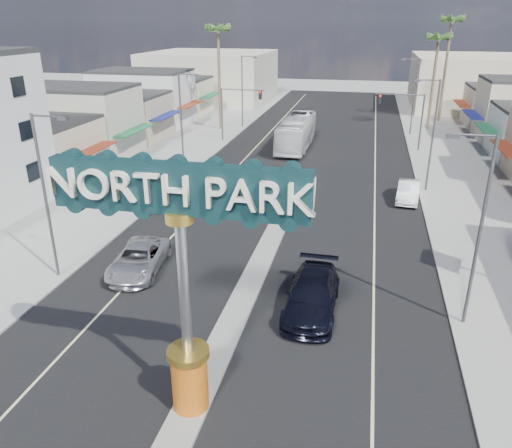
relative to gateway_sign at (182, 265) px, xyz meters
The scene contains 25 objects.
ground 28.64m from the gateway_sign, 90.00° to the left, with size 160.00×160.00×0.00m, color gray.
road 28.64m from the gateway_sign, 90.00° to the left, with size 20.00×120.00×0.01m, color black.
median_island 13.37m from the gateway_sign, 90.00° to the left, with size 1.30×30.00×0.16m, color gray.
sidewalk_left 31.87m from the gateway_sign, 116.55° to the left, with size 8.00×120.00×0.12m, color gray.
sidewalk_right 31.87m from the gateway_sign, 63.45° to the left, with size 8.00×120.00×0.12m, color gray.
storefront_row_left 47.62m from the gateway_sign, 120.33° to the left, with size 12.00×42.00×6.00m, color beige.
backdrop_far_left 76.29m from the gateway_sign, 106.77° to the left, with size 20.00×20.00×8.00m, color #B7B29E.
backdrop_far_right 76.29m from the gateway_sign, 73.23° to the left, with size 20.00×20.00×8.00m, color beige.
gateway_sign is the anchor object (origin of this frame).
traffic_signal_left 43.04m from the gateway_sign, 102.33° to the left, with size 5.09×0.45×6.00m.
traffic_signal_right 43.04m from the gateway_sign, 77.67° to the left, with size 5.09×0.45×6.00m.
streetlight_l_near 13.19m from the gateway_sign, 142.45° to the left, with size 2.03×0.22×9.00m.
streetlight_l_mid 29.91m from the gateway_sign, 110.42° to the left, with size 2.03×0.22×9.00m.
streetlight_l_far 51.10m from the gateway_sign, 101.78° to the left, with size 2.03×0.22×9.00m.
streetlight_r_near 13.19m from the gateway_sign, 37.55° to the left, with size 2.03×0.22×9.00m.
streetlight_r_mid 29.91m from the gateway_sign, 69.58° to the left, with size 2.03×0.22×9.00m.
streetlight_r_far 51.10m from the gateway_sign, 78.22° to the left, with size 2.03×0.22×9.00m.
palm_left_far 50.06m from the gateway_sign, 105.15° to the left, with size 2.60×2.60×13.10m.
palm_right_mid 55.76m from the gateway_sign, 76.47° to the left, with size 2.60×2.60×12.10m.
palm_right_far 62.20m from the gateway_sign, 75.97° to the left, with size 2.60×2.60×14.10m.
suv_left 12.70m from the gateway_sign, 124.00° to the left, with size 2.51×5.45×1.52m, color silver.
suv_right 9.82m from the gateway_sign, 65.32° to the left, with size 2.42×5.94×1.73m, color black.
car_parked_left 22.87m from the gateway_sign, 113.80° to the left, with size 2.06×5.12×1.75m, color #5A595E.
car_parked_right 27.32m from the gateway_sign, 70.40° to the left, with size 1.62×4.64×1.53m, color white.
city_bus 41.03m from the gateway_sign, 92.98° to the left, with size 2.84×12.16×3.39m, color silver.
Camera 1 is at (5.45, -11.49, 13.27)m, focal length 35.00 mm.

